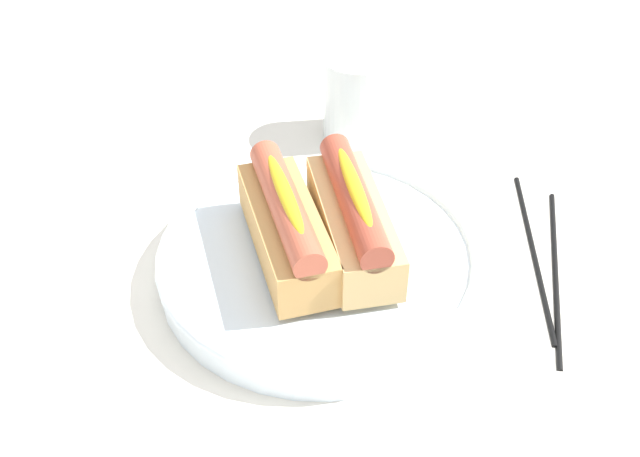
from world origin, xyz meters
name	(u,v)px	position (x,y,z in m)	size (l,w,h in m)	color
ground_plane	(338,261)	(0.00, 0.00, 0.00)	(2.40, 2.40, 0.00)	silver
serving_bowl	(320,259)	(-0.02, 0.02, 0.02)	(0.27, 0.27, 0.03)	silver
hotdog_front	(353,218)	(-0.01, -0.01, 0.06)	(0.16, 0.07, 0.06)	#DBB270
hotdog_back	(286,225)	(-0.02, 0.04, 0.06)	(0.16, 0.08, 0.06)	tan
water_glass	(356,102)	(0.20, -0.03, 0.04)	(0.07, 0.07, 0.09)	white
chopstick_near	(533,248)	(0.00, -0.17, 0.00)	(0.01, 0.01, 0.22)	black
chopstick_far	(556,270)	(-0.03, -0.19, 0.00)	(0.01, 0.01, 0.22)	black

